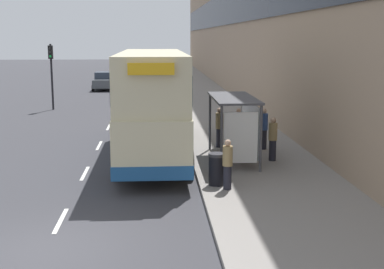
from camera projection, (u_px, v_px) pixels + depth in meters
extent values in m
plane|color=#38383D|center=(45.00, 251.00, 12.40)|extent=(220.00, 220.00, 0.00)
cube|color=gray|center=(196.00, 89.00, 50.62)|extent=(5.00, 93.00, 0.14)
cube|color=#9E846B|center=(240.00, 0.00, 49.42)|extent=(3.00, 93.00, 16.59)
cube|color=black|center=(223.00, 9.00, 49.46)|extent=(0.12, 89.28, 2.99)
cube|color=silver|center=(61.00, 221.00, 14.42)|extent=(0.12, 2.00, 0.01)
cube|color=silver|center=(85.00, 173.00, 19.42)|extent=(0.12, 2.00, 0.01)
cube|color=silver|center=(99.00, 146.00, 24.42)|extent=(0.12, 2.00, 0.01)
cube|color=silver|center=(109.00, 127.00, 29.43)|extent=(0.12, 2.00, 0.01)
cube|color=silver|center=(115.00, 114.00, 34.43)|extent=(0.12, 2.00, 0.01)
cube|color=silver|center=(120.00, 104.00, 39.43)|extent=(0.12, 2.00, 0.01)
cube|color=silver|center=(124.00, 97.00, 44.44)|extent=(0.12, 2.00, 0.01)
cube|color=silver|center=(127.00, 91.00, 49.44)|extent=(0.12, 2.00, 0.01)
cube|color=silver|center=(130.00, 86.00, 54.44)|extent=(0.12, 2.00, 0.01)
cube|color=#4C4C51|center=(233.00, 98.00, 20.57)|extent=(1.60, 4.20, 0.08)
cylinder|color=#4C4C51|center=(221.00, 139.00, 18.79)|extent=(0.10, 0.10, 2.40)
cylinder|color=#4C4C51|center=(210.00, 122.00, 22.71)|extent=(0.10, 0.10, 2.40)
cylinder|color=#4C4C51|center=(261.00, 139.00, 18.88)|extent=(0.10, 0.10, 2.40)
cylinder|color=#4C4C51|center=(242.00, 121.00, 22.81)|extent=(0.10, 0.10, 2.40)
cube|color=#99A8B2|center=(250.00, 126.00, 20.82)|extent=(0.04, 3.68, 1.92)
cube|color=white|center=(241.00, 138.00, 18.88)|extent=(1.19, 0.10, 1.82)
cube|color=maroon|center=(239.00, 148.00, 20.95)|extent=(0.36, 2.80, 0.08)
cube|color=beige|center=(153.00, 123.00, 21.92)|extent=(2.55, 11.28, 1.85)
cube|color=beige|center=(152.00, 76.00, 21.58)|extent=(2.50, 10.94, 1.95)
cube|color=#1E518C|center=(153.00, 139.00, 22.05)|extent=(2.58, 11.34, 0.45)
cube|color=#2D3847|center=(153.00, 114.00, 21.86)|extent=(2.58, 10.60, 0.81)
cube|color=#2D3847|center=(152.00, 79.00, 21.60)|extent=(2.55, 10.60, 0.94)
cube|color=yellow|center=(151.00, 69.00, 15.95)|extent=(1.40, 0.08, 0.36)
cylinder|color=black|center=(127.00, 129.00, 25.77)|extent=(0.30, 1.00, 1.00)
cylinder|color=black|center=(180.00, 129.00, 25.94)|extent=(0.30, 1.00, 1.00)
cylinder|color=black|center=(116.00, 165.00, 18.57)|extent=(0.30, 1.00, 1.00)
cylinder|color=black|center=(189.00, 164.00, 18.74)|extent=(0.30, 1.00, 1.00)
cube|color=#4C5156|center=(104.00, 83.00, 50.09)|extent=(1.89, 3.84, 0.76)
cube|color=#2D3847|center=(104.00, 75.00, 50.15)|extent=(1.66, 1.84, 0.62)
cylinder|color=black|center=(114.00, 88.00, 49.05)|extent=(0.20, 0.60, 0.60)
cylinder|color=black|center=(93.00, 88.00, 48.92)|extent=(0.20, 0.60, 0.60)
cylinder|color=black|center=(116.00, 86.00, 51.39)|extent=(0.20, 0.60, 0.60)
cylinder|color=black|center=(96.00, 86.00, 51.26)|extent=(0.20, 0.60, 0.60)
cube|color=black|center=(159.00, 75.00, 59.78)|extent=(1.72, 3.99, 0.83)
cube|color=#2D3847|center=(159.00, 68.00, 59.45)|extent=(1.51, 1.92, 0.68)
cylinder|color=black|center=(151.00, 78.00, 61.01)|extent=(0.20, 0.60, 0.60)
cylinder|color=black|center=(166.00, 78.00, 61.13)|extent=(0.20, 0.60, 0.60)
cylinder|color=black|center=(151.00, 80.00, 58.59)|extent=(0.20, 0.60, 0.60)
cylinder|color=black|center=(167.00, 80.00, 58.70)|extent=(0.20, 0.60, 0.60)
cube|color=navy|center=(155.00, 71.00, 67.36)|extent=(1.73, 4.53, 0.77)
cube|color=#2D3847|center=(154.00, 66.00, 67.01)|extent=(1.52, 2.17, 0.63)
cylinder|color=black|center=(148.00, 73.00, 68.75)|extent=(0.20, 0.60, 0.60)
cylinder|color=black|center=(161.00, 73.00, 68.87)|extent=(0.20, 0.60, 0.60)
cylinder|color=black|center=(148.00, 75.00, 65.99)|extent=(0.20, 0.60, 0.60)
cylinder|color=black|center=(162.00, 75.00, 66.11)|extent=(0.20, 0.60, 0.60)
cube|color=#4C5156|center=(158.00, 67.00, 77.67)|extent=(1.75, 3.93, 0.80)
cube|color=#2D3847|center=(158.00, 62.00, 77.34)|extent=(1.54, 1.89, 0.65)
cylinder|color=black|center=(152.00, 69.00, 78.88)|extent=(0.20, 0.60, 0.60)
cylinder|color=black|center=(164.00, 69.00, 78.99)|extent=(0.20, 0.60, 0.60)
cylinder|color=black|center=(152.00, 70.00, 76.48)|extent=(0.20, 0.60, 0.60)
cylinder|color=black|center=(164.00, 70.00, 76.60)|extent=(0.20, 0.60, 0.60)
cylinder|color=#23232D|center=(238.00, 134.00, 24.37)|extent=(0.26, 0.26, 0.75)
cylinder|color=maroon|center=(239.00, 120.00, 24.25)|extent=(0.31, 0.31, 0.62)
sphere|color=tan|center=(239.00, 111.00, 24.17)|extent=(0.20, 0.20, 0.20)
cylinder|color=#23232D|center=(272.00, 150.00, 20.80)|extent=(0.28, 0.28, 0.81)
cylinder|color=#997F51|center=(273.00, 132.00, 20.67)|extent=(0.34, 0.34, 0.67)
sphere|color=tan|center=(273.00, 120.00, 20.59)|extent=(0.22, 0.22, 0.22)
cylinder|color=#23232D|center=(219.00, 138.00, 23.33)|extent=(0.28, 0.28, 0.82)
cylinder|color=#997F51|center=(220.00, 121.00, 23.20)|extent=(0.34, 0.34, 0.69)
sphere|color=tan|center=(220.00, 110.00, 23.11)|extent=(0.22, 0.22, 0.22)
cylinder|color=#23232D|center=(263.00, 139.00, 22.93)|extent=(0.29, 0.29, 0.84)
cylinder|color=navy|center=(264.00, 122.00, 22.79)|extent=(0.35, 0.35, 0.70)
sphere|color=tan|center=(264.00, 111.00, 22.70)|extent=(0.23, 0.23, 0.23)
cylinder|color=#23232D|center=(227.00, 177.00, 16.86)|extent=(0.26, 0.26, 0.76)
cylinder|color=#997F51|center=(228.00, 156.00, 16.73)|extent=(0.32, 0.32, 0.63)
sphere|color=tan|center=(228.00, 143.00, 16.66)|extent=(0.21, 0.21, 0.21)
cylinder|color=black|center=(217.00, 171.00, 17.34)|extent=(0.52, 0.52, 0.95)
cylinder|color=#2D2D33|center=(217.00, 155.00, 17.25)|extent=(0.55, 0.55, 0.10)
cylinder|color=black|center=(52.00, 77.00, 36.22)|extent=(0.14, 0.14, 4.44)
cube|color=black|center=(51.00, 52.00, 35.87)|extent=(0.30, 0.24, 0.90)
sphere|color=#2D2D2D|center=(50.00, 48.00, 35.70)|extent=(0.16, 0.16, 0.16)
sphere|color=#2D2D2D|center=(50.00, 52.00, 35.75)|extent=(0.16, 0.16, 0.16)
sphere|color=#19D84C|center=(50.00, 56.00, 35.80)|extent=(0.16, 0.16, 0.16)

